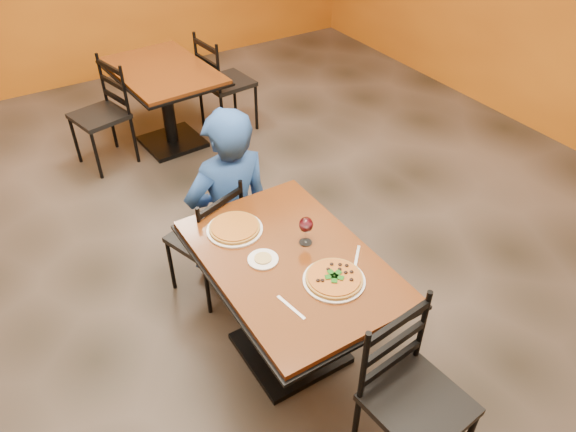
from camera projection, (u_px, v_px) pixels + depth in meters
floor at (250, 298)px, 3.59m from camera, size 7.00×8.00×0.01m
table_main at (290, 285)px, 2.91m from camera, size 0.83×1.23×0.75m
table_second at (165, 90)px, 4.82m from camera, size 0.86×1.21×0.75m
chair_main_near at (418, 405)px, 2.45m from camera, size 0.46×0.46×0.92m
chair_main_far at (205, 238)px, 3.42m from camera, size 0.48×0.48×0.84m
chair_second_left at (99, 117)px, 4.63m from camera, size 0.49×0.49×0.91m
chair_second_right at (227, 83)px, 5.13m from camera, size 0.47×0.47×0.95m
diner at (229, 193)px, 3.49m from camera, size 0.61×0.41×1.21m
plate_main at (334, 280)px, 2.66m from camera, size 0.31×0.31×0.01m
pizza_main at (334, 278)px, 2.65m from camera, size 0.28×0.28×0.02m
plate_far at (235, 230)px, 2.97m from camera, size 0.31×0.31×0.01m
pizza_far at (235, 227)px, 2.96m from camera, size 0.28×0.28×0.02m
side_plate at (263, 259)px, 2.78m from camera, size 0.16×0.16×0.01m
dip at (263, 258)px, 2.77m from camera, size 0.09×0.09×0.01m
wine_glass at (306, 230)px, 2.83m from camera, size 0.08×0.08×0.18m
fork at (291, 307)px, 2.52m from camera, size 0.05×0.19×0.00m
knife at (356, 259)px, 2.78m from camera, size 0.16×0.16×0.00m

